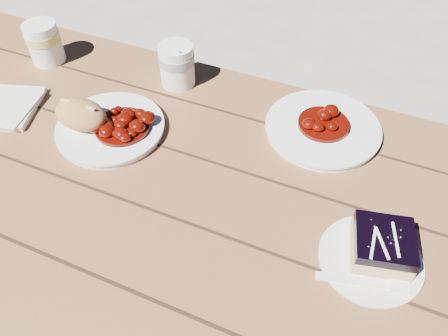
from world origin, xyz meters
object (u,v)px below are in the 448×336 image
at_px(second_cup, 44,43).
at_px(blueberry_cake, 383,245).
at_px(dessert_plate, 370,260).
at_px(coffee_cup, 177,65).
at_px(main_plate, 111,129).
at_px(bread_roll, 81,114).
at_px(second_plate, 323,129).
at_px(picnic_table, 181,228).

bearing_deg(second_cup, blueberry_cake, -16.06).
height_order(dessert_plate, second_cup, second_cup).
distance_m(coffee_cup, second_cup, 0.37).
bearing_deg(blueberry_cake, coffee_cup, 137.76).
height_order(main_plate, second_cup, second_cup).
distance_m(bread_roll, blueberry_cake, 0.67).
bearing_deg(blueberry_cake, dessert_plate, -136.53).
distance_m(dessert_plate, coffee_cup, 0.63).
relative_size(blueberry_cake, second_plate, 0.47).
xyz_separation_m(blueberry_cake, second_cup, (-0.91, 0.26, 0.02)).
relative_size(main_plate, second_cup, 2.23).
xyz_separation_m(blueberry_cake, coffee_cup, (-0.55, 0.31, 0.02)).
relative_size(coffee_cup, second_cup, 1.00).
distance_m(second_plate, second_cup, 0.74).
bearing_deg(blueberry_cake, bread_roll, 161.14).
height_order(picnic_table, coffee_cup, coffee_cup).
height_order(picnic_table, blueberry_cake, blueberry_cake).
distance_m(main_plate, bread_roll, 0.07).
bearing_deg(second_plate, coffee_cup, 175.03).
xyz_separation_m(main_plate, bread_roll, (-0.05, -0.02, 0.04)).
xyz_separation_m(picnic_table, blueberry_cake, (0.41, -0.01, 0.20)).
height_order(bread_roll, second_cup, second_cup).
relative_size(second_plate, second_cup, 2.38).
distance_m(bread_roll, dessert_plate, 0.66).
height_order(bread_roll, blueberry_cake, bread_roll).
distance_m(main_plate, blueberry_cake, 0.62).
xyz_separation_m(picnic_table, bread_roll, (-0.26, 0.06, 0.21)).
distance_m(picnic_table, second_plate, 0.39).
bearing_deg(blueberry_cake, second_plate, 108.82).
bearing_deg(second_plate, second_cup, -178.88).
xyz_separation_m(main_plate, blueberry_cake, (0.61, -0.09, 0.03)).
distance_m(blueberry_cake, coffee_cup, 0.63).
height_order(main_plate, coffee_cup, coffee_cup).
bearing_deg(bread_roll, second_plate, 22.88).
distance_m(bread_roll, second_cup, 0.32).
bearing_deg(second_cup, coffee_cup, 7.47).
bearing_deg(bread_roll, picnic_table, -12.56).
height_order(dessert_plate, second_plate, second_plate).
bearing_deg(bread_roll, second_cup, 142.34).
bearing_deg(bread_roll, blueberry_cake, -6.01).
bearing_deg(second_plate, bread_roll, -157.12).
relative_size(picnic_table, bread_roll, 16.37).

